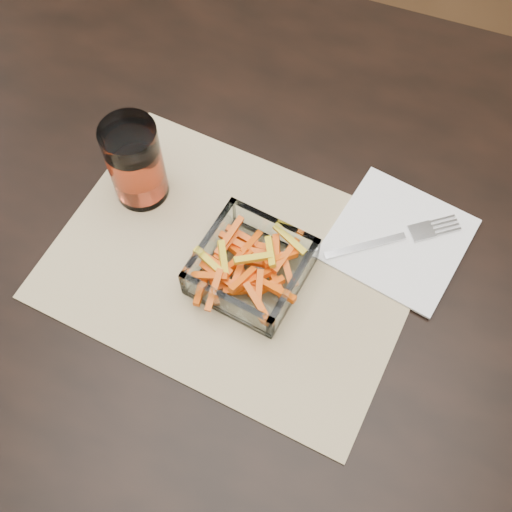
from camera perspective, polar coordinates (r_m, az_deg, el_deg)
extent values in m
plane|color=#331E0F|center=(1.55, 0.86, -11.14)|extent=(4.50, 4.50, 0.00)
cube|color=black|center=(0.87, 1.50, 2.64)|extent=(1.60, 0.90, 0.03)
cylinder|color=black|center=(1.62, -19.47, 14.25)|extent=(0.06, 0.06, 0.72)
cube|color=tan|center=(0.82, -2.04, -0.77)|extent=(0.48, 0.38, 0.00)
cube|color=white|center=(0.81, -0.44, -1.60)|extent=(0.14, 0.14, 0.01)
cube|color=white|center=(0.82, 1.59, 2.32)|extent=(0.13, 0.03, 0.05)
cube|color=white|center=(0.77, -2.61, -4.40)|extent=(0.13, 0.03, 0.05)
cube|color=white|center=(0.81, -4.14, 0.89)|extent=(0.03, 0.13, 0.05)
cube|color=white|center=(0.78, 3.37, -2.84)|extent=(0.03, 0.13, 0.05)
cylinder|color=white|center=(0.84, -10.68, 8.17)|extent=(0.07, 0.07, 0.13)
cylinder|color=#BC361A|center=(0.85, -10.52, 7.62)|extent=(0.06, 0.06, 0.08)
cube|color=white|center=(0.86, 12.56, 1.52)|extent=(0.19, 0.19, 0.00)
cube|color=silver|center=(0.84, 9.67, 0.89)|extent=(0.09, 0.07, 0.00)
cube|color=silver|center=(0.87, 14.51, 2.14)|extent=(0.04, 0.04, 0.00)
cube|color=silver|center=(0.88, 16.23, 3.18)|extent=(0.03, 0.02, 0.00)
cube|color=silver|center=(0.88, 16.39, 2.82)|extent=(0.03, 0.02, 0.00)
cube|color=silver|center=(0.88, 16.57, 2.46)|extent=(0.03, 0.02, 0.00)
cube|color=silver|center=(0.87, 16.73, 2.09)|extent=(0.03, 0.02, 0.00)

